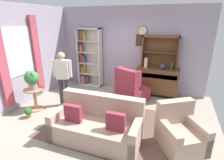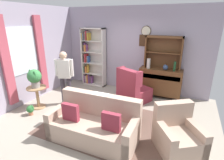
{
  "view_description": "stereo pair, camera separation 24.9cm",
  "coord_description": "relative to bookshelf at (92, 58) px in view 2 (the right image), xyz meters",
  "views": [
    {
      "loc": [
        1.58,
        -3.66,
        2.39
      ],
      "look_at": [
        0.1,
        0.2,
        0.95
      ],
      "focal_mm": 28.14,
      "sensor_mm": 36.0,
      "label": 1
    },
    {
      "loc": [
        1.81,
        -3.56,
        2.39
      ],
      "look_at": [
        0.1,
        0.2,
        0.95
      ],
      "focal_mm": 28.14,
      "sensor_mm": 36.0,
      "label": 2
    }
  ],
  "objects": [
    {
      "name": "area_rug",
      "position": [
        1.71,
        -2.24,
        -1.02
      ],
      "size": [
        2.86,
        2.14,
        0.01
      ],
      "primitive_type": "cube",
      "color": "brown",
      "rests_on": "ground_plane"
    },
    {
      "name": "ground_plane",
      "position": [
        1.51,
        -1.94,
        -1.03
      ],
      "size": [
        5.4,
        4.6,
        0.02
      ],
      "primitive_type": "cube",
      "color": "#9E9384"
    },
    {
      "name": "bookshelf",
      "position": [
        0.0,
        0.0,
        0.0
      ],
      "size": [
        0.9,
        0.3,
        2.1
      ],
      "color": "silver",
      "rests_on": "ground_plane"
    },
    {
      "name": "wall_left",
      "position": [
        -1.0,
        -1.96,
        0.38
      ],
      "size": [
        0.16,
        4.2,
        2.8
      ],
      "color": "#A399AD",
      "rests_on": "ground_plane"
    },
    {
      "name": "sideboard_hutch",
      "position": [
        2.54,
        0.02,
        0.54
      ],
      "size": [
        1.1,
        0.26,
        1.0
      ],
      "color": "brown",
      "rests_on": "sideboard"
    },
    {
      "name": "coffee_table",
      "position": [
        1.98,
        -1.85,
        -0.67
      ],
      "size": [
        0.8,
        0.5,
        0.42
      ],
      "color": "brown",
      "rests_on": "ground_plane"
    },
    {
      "name": "wall_back",
      "position": [
        1.52,
        0.19,
        0.38
      ],
      "size": [
        5.0,
        0.09,
        2.8
      ],
      "color": "#A399AD",
      "rests_on": "ground_plane"
    },
    {
      "name": "couch_floral",
      "position": [
        1.7,
        -2.8,
        -0.71
      ],
      "size": [
        1.82,
        0.89,
        0.9
      ],
      "color": "tan",
      "rests_on": "ground_plane"
    },
    {
      "name": "bottle_wine",
      "position": [
        2.93,
        -0.17,
        0.05
      ],
      "size": [
        0.07,
        0.07,
        0.29
      ],
      "primitive_type": "cylinder",
      "color": "#194223",
      "rests_on": "sideboard"
    },
    {
      "name": "potted_plant_small",
      "position": [
        -0.3,
        -2.68,
        -0.86
      ],
      "size": [
        0.19,
        0.19,
        0.27
      ],
      "color": "#AD6B4C",
      "rests_on": "ground_plane"
    },
    {
      "name": "wingback_chair",
      "position": [
        1.87,
        -0.83,
        -0.64
      ],
      "size": [
        1.05,
        1.06,
        1.05
      ],
      "color": "maroon",
      "rests_on": "ground_plane"
    },
    {
      "name": "vase_tall",
      "position": [
        2.15,
        -0.16,
        0.05
      ],
      "size": [
        0.11,
        0.11,
        0.31
      ],
      "primitive_type": "cylinder",
      "color": "beige",
      "rests_on": "sideboard"
    },
    {
      "name": "sideboard",
      "position": [
        2.54,
        -0.08,
        -0.51
      ],
      "size": [
        1.3,
        0.45,
        0.92
      ],
      "color": "brown",
      "rests_on": "ground_plane"
    },
    {
      "name": "plant_stand",
      "position": [
        -0.43,
        -2.28,
        -0.64
      ],
      "size": [
        0.52,
        0.52,
        0.62
      ],
      "color": "#A87F56",
      "rests_on": "ground_plane"
    },
    {
      "name": "vase_round",
      "position": [
        2.67,
        -0.15,
        -0.02
      ],
      "size": [
        0.15,
        0.15,
        0.17
      ],
      "primitive_type": "ellipsoid",
      "color": "#33476B",
      "rests_on": "sideboard"
    },
    {
      "name": "person_reading",
      "position": [
        0.16,
        -1.76,
        -0.11
      ],
      "size": [
        0.51,
        0.31,
        1.56
      ],
      "color": "#38333D",
      "rests_on": "ground_plane"
    },
    {
      "name": "armchair_floral",
      "position": [
        3.3,
        -2.45,
        -0.73
      ],
      "size": [
        1.06,
        1.07,
        0.88
      ],
      "color": "tan",
      "rests_on": "ground_plane"
    },
    {
      "name": "book_stack",
      "position": [
        2.12,
        -1.77,
        -0.55
      ],
      "size": [
        0.22,
        0.15,
        0.1
      ],
      "color": "#CC7233",
      "rests_on": "coffee_table"
    },
    {
      "name": "potted_plant_large",
      "position": [
        -0.42,
        -2.31,
        -0.11
      ],
      "size": [
        0.37,
        0.37,
        0.51
      ],
      "color": "gray",
      "rests_on": "plant_stand"
    }
  ]
}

